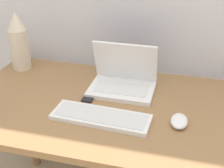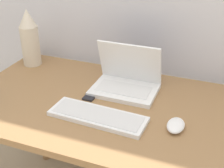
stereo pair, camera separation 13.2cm
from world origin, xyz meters
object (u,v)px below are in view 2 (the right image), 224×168
(mouse, at_px, (176,125))
(vase, at_px, (30,38))
(keyboard, at_px, (98,116))
(mp3_player, at_px, (90,97))
(laptop, at_px, (126,80))

(mouse, relative_size, vase, 0.34)
(keyboard, relative_size, mouse, 3.85)
(mouse, relative_size, mp3_player, 1.66)
(keyboard, height_order, mouse, mouse)
(keyboard, height_order, mp3_player, keyboard)
(mouse, bearing_deg, laptop, 140.96)
(keyboard, height_order, vase, vase)
(laptop, height_order, keyboard, laptop)
(laptop, bearing_deg, mouse, -39.04)
(laptop, distance_m, keyboard, 0.27)
(vase, xyz_separation_m, mp3_player, (0.45, -0.22, -0.15))
(keyboard, bearing_deg, mp3_player, 126.00)
(mouse, bearing_deg, keyboard, -172.14)
(vase, distance_m, mp3_player, 0.53)
(laptop, distance_m, vase, 0.60)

